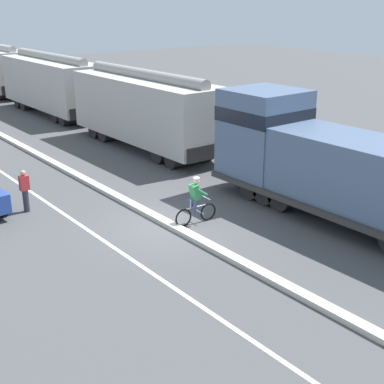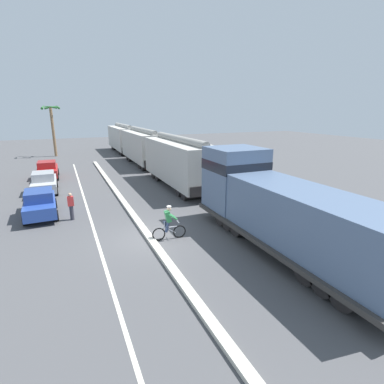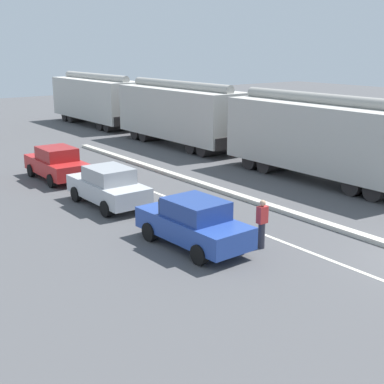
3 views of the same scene
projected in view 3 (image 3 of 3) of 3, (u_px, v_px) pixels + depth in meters
name	position (u px, v px, depth m)	size (l,w,h in m)	color
median_curb	(293.00, 214.00, 20.59)	(0.36, 36.00, 0.16)	beige
lane_stripe	(248.00, 228.00, 19.21)	(0.14, 36.00, 0.01)	silver
hopper_car_lead	(322.00, 138.00, 25.48)	(2.90, 10.60, 4.18)	#B0ADA5
hopper_car_middle	(180.00, 114.00, 34.40)	(2.90, 10.60, 4.18)	#B3B1A9
hopper_car_trailing	(96.00, 100.00, 43.32)	(2.90, 10.60, 4.18)	beige
parked_car_blue	(193.00, 223.00, 17.26)	(1.94, 4.26, 1.62)	#28479E
parked_car_silver	(108.00, 186.00, 21.73)	(1.85, 4.21, 1.62)	#B7BABF
parked_car_red	(56.00, 163.00, 25.92)	(1.88, 4.22, 1.62)	red
pedestrian_by_cars	(262.00, 223.00, 17.13)	(0.34, 0.22, 1.62)	#33333D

